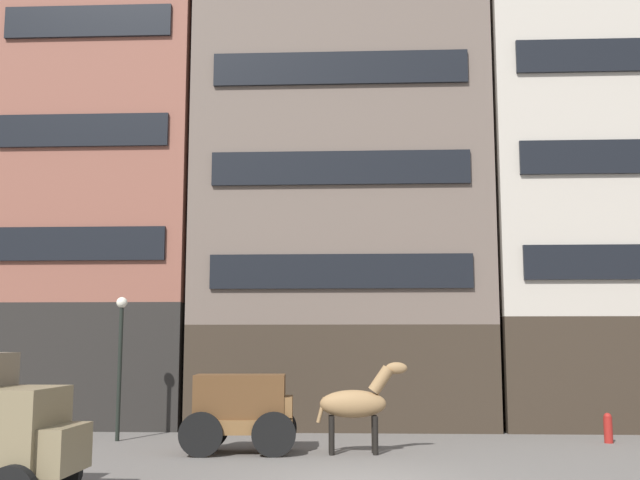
{
  "coord_description": "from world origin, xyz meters",
  "views": [
    {
      "loc": [
        -0.08,
        -15.93,
        2.81
      ],
      "look_at": [
        -0.94,
        2.34,
        5.27
      ],
      "focal_mm": 42.71,
      "sensor_mm": 36.0,
      "label": 1
    }
  ],
  "objects_px": {
    "streetlamp_curbside": "(120,347)",
    "fire_hydrant_curbside": "(608,428)",
    "cargo_wagon": "(242,407)",
    "draft_horse": "(357,403)"
  },
  "relations": [
    {
      "from": "streetlamp_curbside",
      "to": "cargo_wagon",
      "type": "bearing_deg",
      "value": -29.8
    },
    {
      "from": "draft_horse",
      "to": "fire_hydrant_curbside",
      "type": "xyz_separation_m",
      "value": [
        7.05,
        2.45,
        -0.84
      ]
    },
    {
      "from": "streetlamp_curbside",
      "to": "fire_hydrant_curbside",
      "type": "bearing_deg",
      "value": 0.85
    },
    {
      "from": "fire_hydrant_curbside",
      "to": "cargo_wagon",
      "type": "bearing_deg",
      "value": -166.24
    },
    {
      "from": "fire_hydrant_curbside",
      "to": "draft_horse",
      "type": "bearing_deg",
      "value": -160.86
    },
    {
      "from": "cargo_wagon",
      "to": "fire_hydrant_curbside",
      "type": "xyz_separation_m",
      "value": [
        10.0,
        2.45,
        -0.72
      ]
    },
    {
      "from": "streetlamp_curbside",
      "to": "fire_hydrant_curbside",
      "type": "xyz_separation_m",
      "value": [
        13.92,
        0.21,
        -2.24
      ]
    },
    {
      "from": "cargo_wagon",
      "to": "draft_horse",
      "type": "distance_m",
      "value": 2.95
    },
    {
      "from": "cargo_wagon",
      "to": "fire_hydrant_curbside",
      "type": "height_order",
      "value": "cargo_wagon"
    },
    {
      "from": "draft_horse",
      "to": "streetlamp_curbside",
      "type": "height_order",
      "value": "streetlamp_curbside"
    }
  ]
}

